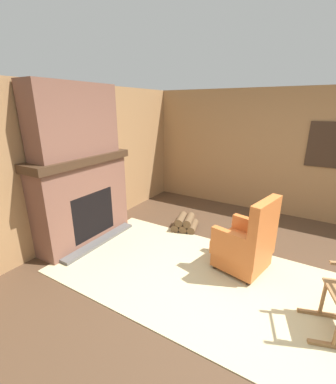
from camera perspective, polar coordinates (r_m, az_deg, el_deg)
name	(u,v)px	position (r m, az deg, el deg)	size (l,w,h in m)	color
ground_plane	(240,293)	(3.31, 15.63, -20.81)	(14.00, 14.00, 0.00)	#4C3523
wood_panel_wall_left	(69,165)	(4.25, -21.23, 5.54)	(0.06, 6.05, 2.40)	#9E7247
wood_panel_wall_back	(288,154)	(5.38, 25.15, 7.64)	(6.05, 0.09, 2.40)	#9E7247
fireplace_hearth	(84,200)	(4.19, -18.24, -1.66)	(0.64, 1.64, 1.37)	brown
chimney_breast	(74,120)	(3.97, -20.13, 14.73)	(0.38, 1.35, 1.01)	brown
area_rug	(197,276)	(3.46, 6.54, -18.11)	(3.68, 1.97, 0.01)	#C6B789
armchair	(246,245)	(3.50, 16.98, -11.18)	(0.73, 0.73, 1.03)	#C6662D
firewood_stack	(185,223)	(4.53, 3.78, -6.93)	(0.51, 0.49, 0.26)	brown
oil_lamp_vase	(60,153)	(3.89, -22.83, 8.04)	(0.09, 0.09, 0.23)	#B24C42
storage_case	(96,148)	(4.31, -15.81, 9.37)	(0.14, 0.27, 0.11)	black
decorative_plate_on_mantel	(78,146)	(4.10, -19.32, 9.59)	(0.07, 0.26, 0.26)	gold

